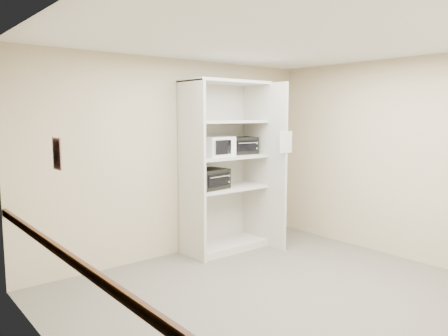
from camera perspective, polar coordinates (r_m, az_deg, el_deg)
floor at (r=4.92m, az=7.48°, el=-16.40°), size 4.50×4.00×0.01m
ceiling at (r=4.58m, az=8.04°, el=16.40°), size 4.50×4.00×0.01m
wall_back at (r=6.09m, az=-6.14°, el=1.32°), size 4.50×0.02×2.70m
wall_left at (r=3.31m, az=-20.01°, el=-3.82°), size 0.02×4.00×2.70m
wall_right at (r=6.38m, az=21.69°, el=1.12°), size 0.02×4.00×2.70m
shelving_unit at (r=6.27m, az=0.48°, el=-0.50°), size 1.24×0.92×2.42m
microwave at (r=6.10m, az=-1.03°, el=2.84°), size 0.48×0.38×0.27m
toaster_oven_upper at (r=6.46m, az=2.17°, el=2.96°), size 0.47×0.38×0.25m
toaster_oven_lower at (r=6.07m, az=-2.00°, el=-1.43°), size 0.55×0.44×0.28m
paper_sign at (r=6.14m, az=8.10°, el=3.36°), size 0.23×0.01×0.29m
chair_rail at (r=3.42m, az=-19.34°, el=-11.21°), size 0.04×3.98×0.08m
wall_poster at (r=3.43m, az=-20.97°, el=1.76°), size 0.01×0.17×0.24m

